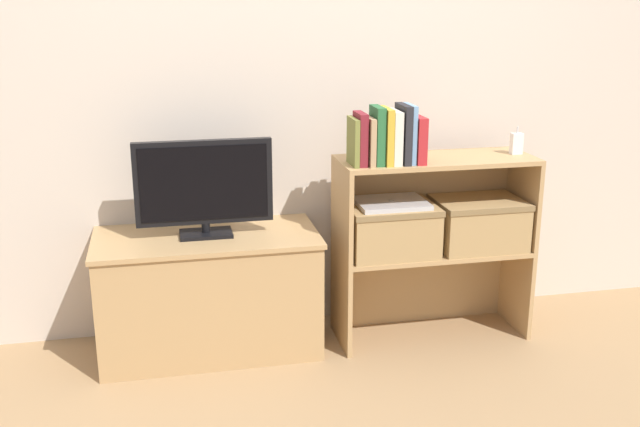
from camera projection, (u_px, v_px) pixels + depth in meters
ground_plane at (328, 360)px, 3.21m from camera, size 16.00×16.00×0.00m
wall_back at (305, 67)px, 3.33m from camera, size 10.00×0.05×2.40m
tv_stand at (209, 293)px, 3.25m from camera, size 0.95×0.47×0.53m
tv at (204, 186)px, 3.11m from camera, size 0.57×0.14×0.41m
bookshelf_lower_tier at (427, 274)px, 3.45m from camera, size 0.86×0.33×0.42m
bookshelf_upper_tier at (430, 187)px, 3.33m from camera, size 0.86×0.33×0.42m
book_olive at (353, 142)px, 3.07m from camera, size 0.02×0.14×0.20m
book_maroon at (360, 139)px, 3.08m from camera, size 0.03×0.13×0.22m
book_tan at (369, 141)px, 3.09m from camera, size 0.02×0.16×0.20m
book_forest at (377, 135)px, 3.09m from camera, size 0.04×0.13×0.24m
book_mustard at (386, 136)px, 3.10m from camera, size 0.03×0.15×0.23m
book_ivory at (394, 137)px, 3.10m from camera, size 0.04×0.15×0.22m
book_charcoal at (403, 134)px, 3.11m from camera, size 0.03×0.16×0.24m
book_skyblue at (410, 134)px, 3.12m from camera, size 0.02×0.14×0.24m
book_crimson at (417, 139)px, 3.13m from camera, size 0.04×0.16×0.20m
baby_monitor at (516, 143)px, 3.30m from camera, size 0.05×0.04×0.12m
storage_basket_left at (390, 227)px, 3.27m from camera, size 0.39×0.30×0.22m
storage_basket_right at (478, 221)px, 3.35m from camera, size 0.39×0.30×0.22m
laptop at (391, 203)px, 3.23m from camera, size 0.30×0.24×0.02m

